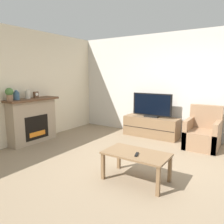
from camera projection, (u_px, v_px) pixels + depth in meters
name	position (u px, v px, depth m)	size (l,w,h in m)	color
ground_plane	(139.00, 167.00, 3.91)	(24.00, 24.00, 0.00)	#89755B
wall_back	(180.00, 86.00, 5.57)	(12.00, 0.06, 2.70)	beige
wall_left	(29.00, 86.00, 5.31)	(0.06, 12.00, 2.70)	beige
fireplace	(32.00, 120.00, 5.25)	(0.44, 1.29, 1.08)	tan
mantel_vase_left	(16.00, 95.00, 4.82)	(0.13, 0.13, 0.22)	#385670
mantel_vase_centre_left	(28.00, 94.00, 5.06)	(0.12, 0.12, 0.23)	beige
mantel_clock	(36.00, 95.00, 5.25)	(0.08, 0.11, 0.15)	brown
potted_plant	(9.00, 93.00, 4.68)	(0.17, 0.17, 0.28)	#936B4C
tv_stand	(151.00, 127.00, 5.82)	(1.44, 0.52, 0.53)	brown
tv	(152.00, 106.00, 5.72)	(1.07, 0.18, 0.63)	black
armchair	(203.00, 135.00, 4.91)	(0.70, 0.76, 0.94)	#937051
coffee_table	(136.00, 157.00, 3.35)	(0.99, 0.56, 0.45)	brown
remote	(137.00, 154.00, 3.25)	(0.08, 0.16, 0.02)	black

